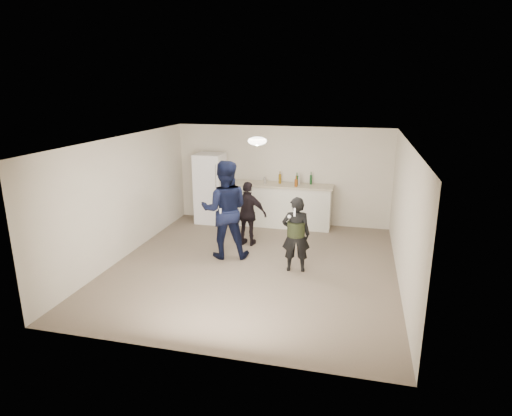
% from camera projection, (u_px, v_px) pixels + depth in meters
% --- Properties ---
extents(floor, '(6.00, 6.00, 0.00)m').
position_uv_depth(floor, '(254.00, 266.00, 8.52)').
color(floor, '#6B5B4C').
rests_on(floor, ground).
extents(ceiling, '(6.00, 6.00, 0.00)m').
position_uv_depth(ceiling, '(253.00, 140.00, 7.83)').
color(ceiling, silver).
rests_on(ceiling, wall_back).
extents(wall_back, '(6.00, 0.00, 6.00)m').
position_uv_depth(wall_back, '(282.00, 175.00, 10.98)').
color(wall_back, beige).
rests_on(wall_back, floor).
extents(wall_front, '(6.00, 0.00, 6.00)m').
position_uv_depth(wall_front, '(196.00, 268.00, 5.37)').
color(wall_front, beige).
rests_on(wall_front, floor).
extents(wall_left, '(0.00, 6.00, 6.00)m').
position_uv_depth(wall_left, '(124.00, 197.00, 8.80)').
color(wall_left, beige).
rests_on(wall_left, floor).
extents(wall_right, '(0.00, 6.00, 6.00)m').
position_uv_depth(wall_right, '(404.00, 216.00, 7.55)').
color(wall_right, beige).
rests_on(wall_right, floor).
extents(counter, '(2.60, 0.56, 1.05)m').
position_uv_depth(counter, '(279.00, 206.00, 10.87)').
color(counter, silver).
rests_on(counter, floor).
extents(counter_top, '(2.68, 0.64, 0.04)m').
position_uv_depth(counter_top, '(279.00, 185.00, 10.72)').
color(counter_top, '#C0AA95').
rests_on(counter_top, counter).
extents(fridge, '(0.70, 0.70, 1.80)m').
position_uv_depth(fridge, '(210.00, 188.00, 11.11)').
color(fridge, white).
rests_on(fridge, floor).
extents(fridge_handle, '(0.02, 0.02, 0.60)m').
position_uv_depth(fridge_handle, '(216.00, 176.00, 10.59)').
color(fridge_handle, '#B8B8BC').
rests_on(fridge_handle, fridge).
extents(ceiling_dome, '(0.36, 0.36, 0.16)m').
position_uv_depth(ceiling_dome, '(257.00, 141.00, 8.12)').
color(ceiling_dome, white).
rests_on(ceiling_dome, ceiling).
extents(shaker, '(0.08, 0.08, 0.17)m').
position_uv_depth(shaker, '(265.00, 180.00, 10.79)').
color(shaker, silver).
rests_on(shaker, counter_top).
extents(man, '(1.15, 0.99, 2.04)m').
position_uv_depth(man, '(225.00, 210.00, 8.75)').
color(man, '#0D1639').
rests_on(man, floor).
extents(woman, '(0.58, 0.43, 1.48)m').
position_uv_depth(woman, '(296.00, 234.00, 8.13)').
color(woman, black).
rests_on(woman, floor).
extents(camo_shorts, '(0.34, 0.34, 0.28)m').
position_uv_depth(camo_shorts, '(296.00, 229.00, 8.09)').
color(camo_shorts, '#283518').
rests_on(camo_shorts, woman).
extents(spectator, '(0.88, 0.43, 1.45)m').
position_uv_depth(spectator, '(248.00, 214.00, 9.48)').
color(spectator, black).
rests_on(spectator, floor).
extents(remote_man, '(0.04, 0.04, 0.15)m').
position_uv_depth(remote_man, '(221.00, 212.00, 8.48)').
color(remote_man, white).
rests_on(remote_man, man).
extents(nunchuk_man, '(0.07, 0.07, 0.07)m').
position_uv_depth(nunchuk_man, '(227.00, 215.00, 8.50)').
color(nunchuk_man, white).
rests_on(nunchuk_man, man).
extents(remote_woman, '(0.04, 0.04, 0.15)m').
position_uv_depth(remote_woman, '(295.00, 212.00, 7.75)').
color(remote_woman, white).
rests_on(remote_woman, woman).
extents(nunchuk_woman, '(0.07, 0.07, 0.07)m').
position_uv_depth(nunchuk_woman, '(289.00, 217.00, 7.83)').
color(nunchuk_woman, white).
rests_on(nunchuk_woman, woman).
extents(bottle_cluster, '(0.83, 0.41, 0.24)m').
position_uv_depth(bottle_cluster, '(295.00, 180.00, 10.62)').
color(bottle_cluster, '#8C4614').
rests_on(bottle_cluster, counter_top).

